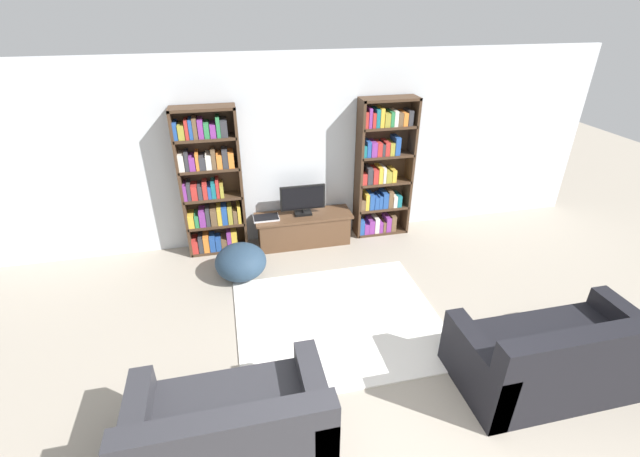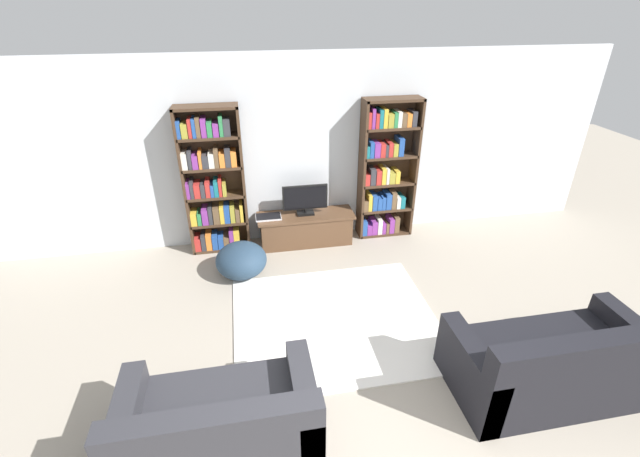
% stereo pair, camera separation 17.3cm
% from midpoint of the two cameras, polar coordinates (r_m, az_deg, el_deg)
% --- Properties ---
extents(wall_back, '(8.80, 0.06, 2.60)m').
position_cam_midpoint_polar(wall_back, '(6.03, -3.18, 10.27)').
color(wall_back, silver).
rests_on(wall_back, ground_plane).
extents(bookshelf_left, '(0.80, 0.30, 2.02)m').
position_cam_midpoint_polar(bookshelf_left, '(5.90, -15.23, 5.55)').
color(bookshelf_left, '#422D1E').
rests_on(bookshelf_left, ground_plane).
extents(bookshelf_right, '(0.80, 0.30, 2.02)m').
position_cam_midpoint_polar(bookshelf_right, '(6.24, 7.42, 7.65)').
color(bookshelf_right, '#422D1E').
rests_on(bookshelf_right, ground_plane).
extents(tv_stand, '(1.38, 0.44, 0.46)m').
position_cam_midpoint_polar(tv_stand, '(6.19, -3.00, -0.03)').
color(tv_stand, brown).
rests_on(tv_stand, ground_plane).
extents(television, '(0.63, 0.16, 0.44)m').
position_cam_midpoint_polar(television, '(6.00, -3.14, 3.87)').
color(television, black).
rests_on(television, tv_stand).
extents(laptop, '(0.36, 0.23, 0.03)m').
position_cam_midpoint_polar(laptop, '(6.01, -8.02, 1.41)').
color(laptop, silver).
rests_on(laptop, tv_stand).
extents(area_rug, '(2.23, 1.94, 0.02)m').
position_cam_midpoint_polar(area_rug, '(4.87, 1.43, -12.11)').
color(area_rug, white).
rests_on(area_rug, ground_plane).
extents(couch_left_sectional, '(1.50, 0.87, 0.78)m').
position_cam_midpoint_polar(couch_left_sectional, '(3.69, -13.15, -24.56)').
color(couch_left_sectional, '#2D2D33').
rests_on(couch_left_sectional, ground_plane).
extents(couch_right_sofa, '(1.79, 0.91, 0.88)m').
position_cam_midpoint_polar(couch_right_sofa, '(4.56, 28.11, -14.97)').
color(couch_right_sofa, black).
rests_on(couch_right_sofa, ground_plane).
extents(beanbag_ottoman, '(0.65, 0.65, 0.44)m').
position_cam_midpoint_polar(beanbag_ottoman, '(5.55, -11.40, -4.39)').
color(beanbag_ottoman, '#23384C').
rests_on(beanbag_ottoman, ground_plane).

